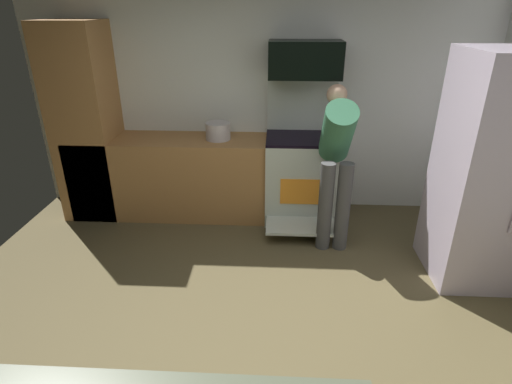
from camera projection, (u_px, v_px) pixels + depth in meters
ground_plane at (248, 340)px, 2.98m from camera, size 5.20×4.80×0.02m
wall_back at (262, 96)px, 4.56m from camera, size 5.20×0.12×2.60m
lower_cabinet_run at (181, 177)px, 4.63m from camera, size 2.40×0.60×0.90m
cabinet_column at (86, 124)px, 4.43m from camera, size 0.60×0.60×2.10m
oven_range at (300, 174)px, 4.53m from camera, size 0.76×1.01×1.54m
microwave at (305, 59)px, 4.10m from camera, size 0.74×0.38×0.37m
refrigerator at (501, 173)px, 3.34m from camera, size 0.90×0.79×1.95m
person_cook at (336, 156)px, 3.86m from camera, size 0.31×0.65×1.54m
stock_pot at (218, 131)px, 4.38m from camera, size 0.27×0.27×0.18m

